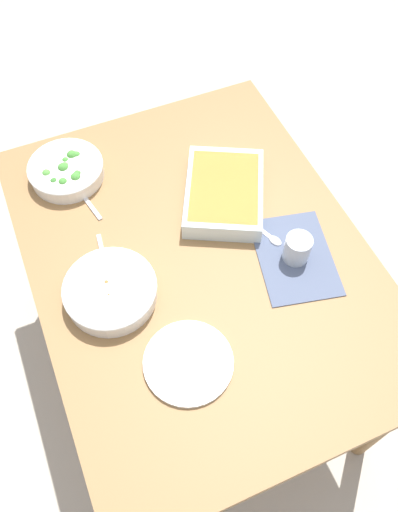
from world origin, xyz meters
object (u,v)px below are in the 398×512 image
Objects in this scene: broccoli_bowl at (66,170)px; spoon_spare at (264,232)px; stew_bowl at (111,291)px; spoon_by_stew at (106,268)px; baking_dish at (224,192)px; side_plate at (188,363)px; spoon_by_broccoli at (82,194)px; drink_cup at (297,250)px.

broccoli_bowl is 0.62m from spoon_spare.
broccoli_bowl is (0.45, -0.00, -0.00)m from stew_bowl.
spoon_by_stew and spoon_spare have the same top height.
spoon_spare is at bearing -160.61° from baking_dish.
side_plate is (-0.25, -0.11, -0.03)m from stew_bowl.
spoon_spare is (-0.16, -0.05, -0.03)m from baking_dish.
spoon_by_broccoli is at bearing 52.42° from spoon_spare.
spoon_by_stew is (-0.09, 0.39, -0.03)m from baking_dish.
spoon_spare is (0.11, 0.04, -0.03)m from drink_cup.
spoon_by_broccoli is at bearing 47.32° from drink_cup.
spoon_by_broccoli is at bearing 8.59° from side_plate.
stew_bowl is 0.46m from spoon_spare.
drink_cup reaches higher than baking_dish.
broccoli_bowl is at bearing -0.48° from stew_bowl.
stew_bowl reaches higher than spoon_spare.
spoon_spare is (-0.33, -0.43, 0.00)m from spoon_by_broccoli.
spoon_by_stew is at bearing -178.88° from broccoli_bowl.
broccoli_bowl is at bearing 12.29° from spoon_by_broccoli.
spoon_spare is at bearing -86.73° from stew_bowl.
side_plate is at bearing -155.21° from stew_bowl.
broccoli_bowl is at bearing 9.05° from side_plate.
drink_cup reaches higher than spoon_by_broccoli.
spoon_by_broccoli is at bearing -2.41° from spoon_by_stew.
stew_bowl is 1.38× the size of spoon_by_stew.
broccoli_bowl reaches higher than spoon_by_stew.
side_plate is at bearing 113.60° from drink_cup.
spoon_spare is (-0.06, -0.45, 0.00)m from spoon_by_stew.
stew_bowl is 0.09m from spoon_by_stew.
baking_dish is 0.52m from side_plate.
side_plate is (-0.17, 0.38, -0.03)m from drink_cup.
spoon_spare is (-0.42, -0.45, -0.03)m from broccoli_bowl.
spoon_spare is at bearing -97.88° from spoon_by_stew.
baking_dish reaches higher than side_plate.
side_plate is at bearing -162.86° from spoon_by_stew.
side_plate is 1.26× the size of spoon_by_broccoli.
spoon_by_stew is 0.45m from spoon_spare.
baking_dish is (0.18, -0.40, 0.00)m from stew_bowl.
baking_dish is 0.17m from spoon_spare.
baking_dish reaches higher than stew_bowl.
stew_bowl is 0.45m from broccoli_bowl.
broccoli_bowl is at bearing 1.12° from spoon_by_stew.
broccoli_bowl is at bearing 56.46° from baking_dish.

